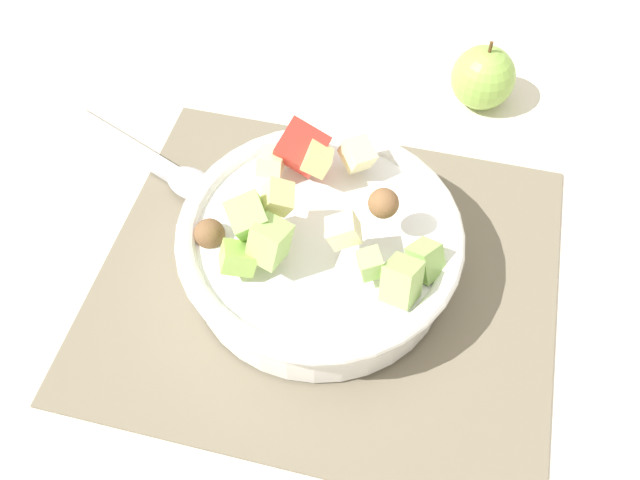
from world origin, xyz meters
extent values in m
plane|color=silver|center=(0.00, 0.00, 0.00)|extent=(2.40, 2.40, 0.00)
cube|color=#756B56|center=(0.00, 0.00, 0.00)|extent=(0.40, 0.35, 0.01)
cylinder|color=white|center=(0.01, -0.01, 0.03)|extent=(0.23, 0.23, 0.05)
torus|color=white|center=(0.01, -0.01, 0.06)|extent=(0.24, 0.24, 0.02)
cube|color=red|center=(0.04, -0.07, 0.09)|extent=(0.05, 0.05, 0.05)
sphere|color=brown|center=(0.10, 0.02, 0.06)|extent=(0.04, 0.04, 0.04)
sphere|color=brown|center=(-0.04, -0.02, 0.10)|extent=(0.03, 0.04, 0.03)
cube|color=#93C160|center=(0.06, 0.02, 0.10)|extent=(0.04, 0.05, 0.05)
cube|color=#9EC656|center=(0.06, 0.05, 0.08)|extent=(0.04, 0.04, 0.03)
cube|color=#E5D684|center=(0.02, -0.06, 0.09)|extent=(0.03, 0.03, 0.03)
cube|color=beige|center=(-0.01, -0.08, 0.08)|extent=(0.04, 0.04, 0.03)
cube|color=#A3CC6B|center=(0.04, 0.03, 0.09)|extent=(0.04, 0.04, 0.04)
cube|color=#A3CC6B|center=(-0.07, 0.04, 0.08)|extent=(0.03, 0.04, 0.04)
cube|color=#A3CC6B|center=(-0.04, 0.03, 0.08)|extent=(0.03, 0.03, 0.03)
cube|color=#E5D684|center=(0.04, 0.00, 0.10)|extent=(0.03, 0.03, 0.03)
cube|color=#93C160|center=(-0.08, 0.01, 0.07)|extent=(0.04, 0.04, 0.04)
cube|color=beige|center=(-0.02, 0.02, 0.10)|extent=(0.03, 0.03, 0.03)
cube|color=beige|center=(0.07, -0.06, 0.08)|extent=(0.02, 0.03, 0.03)
ellipsoid|color=#B7B7BC|center=(0.15, -0.07, 0.01)|extent=(0.07, 0.05, 0.01)
cube|color=#B7B7BC|center=(0.24, -0.10, 0.01)|extent=(0.16, 0.08, 0.01)
sphere|color=#8CB74C|center=(-0.11, -0.26, 0.03)|extent=(0.07, 0.07, 0.07)
cylinder|color=brown|center=(-0.11, -0.26, 0.07)|extent=(0.00, 0.00, 0.01)
camera|label=1|loc=(-0.07, 0.33, 0.53)|focal=38.69mm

